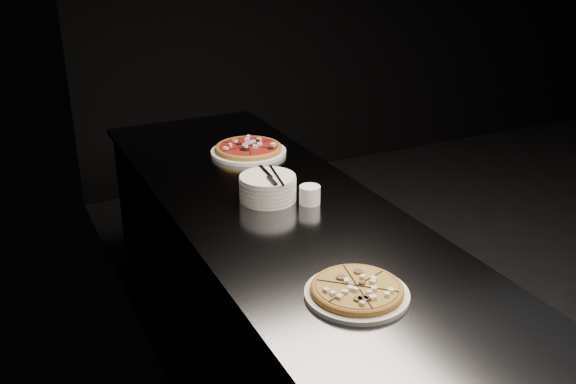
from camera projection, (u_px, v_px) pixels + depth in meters
name	position (u px, v px, depth m)	size (l,w,h in m)	color
wall_left	(172.00, 86.00, 1.90)	(0.02, 5.00, 2.80)	black
counter	(285.00, 321.00, 2.42)	(0.74, 2.44, 0.92)	#57595E
pizza_mushroom	(357.00, 291.00, 1.72)	(0.32, 0.32, 0.03)	white
pizza_tomato	(249.00, 149.00, 2.77)	(0.34, 0.34, 0.04)	white
plate_stack	(268.00, 188.00, 2.31)	(0.20, 0.20, 0.09)	white
cutlery	(271.00, 176.00, 2.28)	(0.09, 0.21, 0.01)	#BBBDC2
ramekin	(310.00, 194.00, 2.28)	(0.08, 0.08, 0.07)	white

